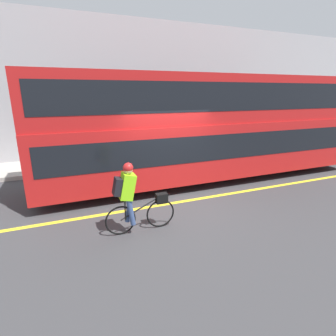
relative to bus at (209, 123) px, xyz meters
name	(u,v)px	position (x,y,z in m)	size (l,w,h in m)	color
ground_plane	(173,201)	(-1.96, -1.52, -1.95)	(80.00, 80.00, 0.00)	#38383A
road_center_line	(174,203)	(-1.96, -1.63, -1.95)	(50.00, 0.14, 0.01)	yellow
sidewalk_curb	(131,159)	(-1.96, 3.35, -1.88)	(60.00, 2.29, 0.15)	#A8A399
building_facade	(121,90)	(-1.96, 4.65, 1.12)	(60.00, 0.30, 6.13)	#9E9EA3
bus	(209,123)	(0.00, 0.00, 0.00)	(11.27, 2.45, 3.51)	black
cyclist_on_bike	(133,196)	(-3.41, -2.75, -1.09)	(1.58, 0.32, 1.59)	black
street_sign_post	(120,129)	(-2.41, 3.23, -0.47)	(0.36, 0.09, 2.37)	#59595B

